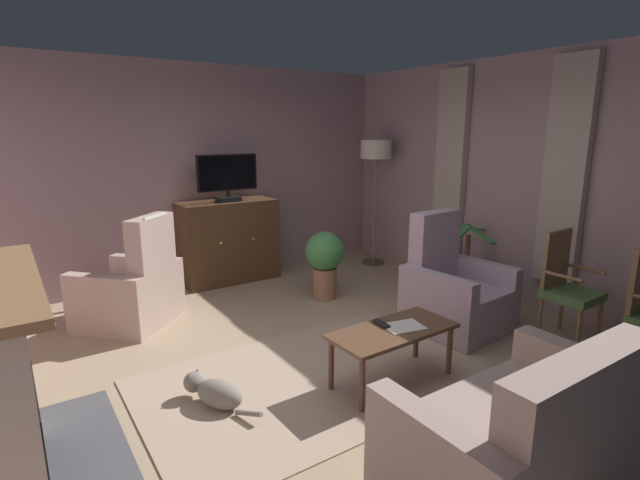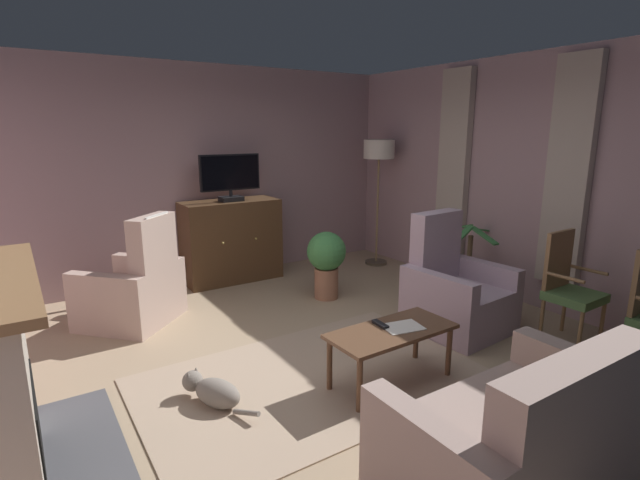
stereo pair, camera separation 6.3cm
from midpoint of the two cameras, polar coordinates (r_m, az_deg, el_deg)
The scene contains 19 objects.
ground_plane at distance 4.35m, azimuth 1.16°, elevation -13.85°, with size 5.90×6.20×0.04m, color tan.
wall_back at distance 6.46m, azimuth -13.24°, elevation 7.69°, with size 5.90×0.10×2.76m, color gray.
wall_right_with_window at distance 5.87m, azimuth 23.77°, elevation 6.42°, with size 0.10×6.20×2.76m, color #A6858B.
curtain_panel_near at distance 5.49m, azimuth 27.86°, elevation 7.08°, with size 0.10×0.44×2.32m, color #B2A393.
curtain_panel_far at distance 6.36m, azimuth 15.97°, elevation 8.70°, with size 0.10×0.44×2.32m, color #B2A393.
rug_central at distance 3.97m, azimuth -0.52°, elevation -16.31°, with size 2.65×1.69×0.01m, color tan.
tv_cabinet at distance 6.34m, azimuth -10.26°, elevation -0.28°, with size 1.24×0.55×1.06m.
television at distance 6.15m, azimuth -10.39°, elevation 7.50°, with size 0.79×0.20×0.59m.
coffee_table at distance 3.80m, azimuth 9.04°, elevation -11.29°, with size 1.03×0.48×0.45m.
tv_remote at distance 3.83m, azimuth 7.69°, elevation -9.93°, with size 0.17×0.05×0.02m, color black.
folded_newspaper at distance 3.82m, azimuth 10.32°, elevation -10.18°, with size 0.30×0.22×0.01m, color silver.
sofa_floral at distance 3.02m, azimuth 23.47°, elevation -20.97°, with size 1.45×0.86×0.91m.
armchair_in_far_corner at distance 5.25m, azimuth -20.96°, elevation -5.60°, with size 1.17×1.17×1.15m.
armchair_near_window at distance 4.97m, azimuth 16.20°, elevation -6.25°, with size 0.91×0.90×1.15m.
side_chair_far_end at distance 5.02m, azimuth 27.91°, elevation -4.84°, with size 0.46×0.43×1.04m.
potted_plant_small_fern_corner at distance 5.99m, azimuth 17.52°, elevation -4.46°, with size 0.80×0.89×0.87m.
potted_plant_tall_palm_by_window at distance 5.57m, azimuth 1.09°, elevation -2.24°, with size 0.46×0.46×0.80m.
cat at distance 3.69m, azimuth -12.14°, elevation -17.24°, with size 0.36×0.67×0.22m.
floor_lamp at distance 6.90m, azimuth 7.30°, elevation 9.52°, with size 0.44×0.44×1.81m.
Camera 2 is at (-2.16, -3.22, 1.95)m, focal length 26.78 mm.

